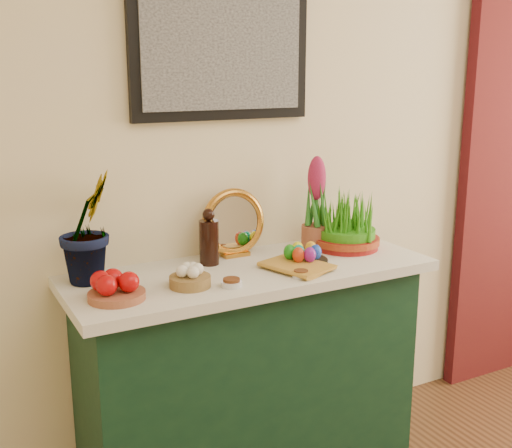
{
  "coord_description": "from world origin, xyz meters",
  "views": [
    {
      "loc": [
        -1.57,
        -0.06,
        1.63
      ],
      "look_at": [
        -0.49,
        1.95,
        1.07
      ],
      "focal_mm": 45.0,
      "sensor_mm": 36.0,
      "label": 1
    }
  ],
  "objects": [
    {
      "name": "tablecloth",
      "position": [
        -0.49,
        2.0,
        0.87
      ],
      "size": [
        1.4,
        0.55,
        0.04
      ],
      "primitive_type": "cube",
      "color": "silver",
      "rests_on": "sideboard"
    },
    {
      "name": "book",
      "position": [
        -0.43,
        1.87,
        0.91
      ],
      "size": [
        0.23,
        0.28,
        0.03
      ],
      "primitive_type": "imported",
      "rotation": [
        0.0,
        0.0,
        0.31
      ],
      "color": "#BE882D",
      "rests_on": "tablecloth"
    },
    {
      "name": "hyacinth_green",
      "position": [
        -1.06,
        2.13,
        1.15
      ],
      "size": [
        0.34,
        0.34,
        0.52
      ],
      "primitive_type": "imported",
      "rotation": [
        0.0,
        0.0,
        0.73
      ],
      "color": "#287523",
      "rests_on": "tablecloth"
    },
    {
      "name": "vinegar_cruet",
      "position": [
        -0.61,
        2.11,
        0.99
      ],
      "size": [
        0.08,
        0.08,
        0.22
      ],
      "color": "black",
      "rests_on": "tablecloth"
    },
    {
      "name": "apple_bowl",
      "position": [
        -1.03,
        1.9,
        0.93
      ],
      "size": [
        0.22,
        0.22,
        0.1
      ],
      "color": "brown",
      "rests_on": "tablecloth"
    },
    {
      "name": "wheatgrass_sabzeh",
      "position": [
        -0.01,
        2.05,
        0.99
      ],
      "size": [
        0.28,
        0.28,
        0.23
      ],
      "color": "maroon",
      "rests_on": "tablecloth"
    },
    {
      "name": "spice_dish_right",
      "position": [
        -0.38,
        1.81,
        0.9
      ],
      "size": [
        0.06,
        0.06,
        0.03
      ],
      "color": "silver",
      "rests_on": "tablecloth"
    },
    {
      "name": "egg_plate",
      "position": [
        -0.29,
        1.94,
        0.92
      ],
      "size": [
        0.25,
        0.25,
        0.08
      ],
      "color": "black",
      "rests_on": "tablecloth"
    },
    {
      "name": "sideboard",
      "position": [
        -0.49,
        2.0,
        0.42
      ],
      "size": [
        1.3,
        0.45,
        0.85
      ],
      "primitive_type": "cube",
      "color": "#13351D",
      "rests_on": "ground"
    },
    {
      "name": "mirror",
      "position": [
        -0.47,
        2.18,
        1.02
      ],
      "size": [
        0.27,
        0.07,
        0.28
      ],
      "color": "#C6832C",
      "rests_on": "tablecloth"
    },
    {
      "name": "hyacinth_pink",
      "position": [
        -0.12,
        2.12,
        1.06
      ],
      "size": [
        0.12,
        0.12,
        0.39
      ],
      "color": "#995137",
      "rests_on": "tablecloth"
    },
    {
      "name": "garlic_basket",
      "position": [
        -0.77,
        1.91,
        0.92
      ],
      "size": [
        0.18,
        0.18,
        0.08
      ],
      "color": "olive",
      "rests_on": "tablecloth"
    },
    {
      "name": "spice_dish_left",
      "position": [
        -0.65,
        1.84,
        0.9
      ],
      "size": [
        0.07,
        0.07,
        0.03
      ],
      "color": "silver",
      "rests_on": "tablecloth"
    }
  ]
}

